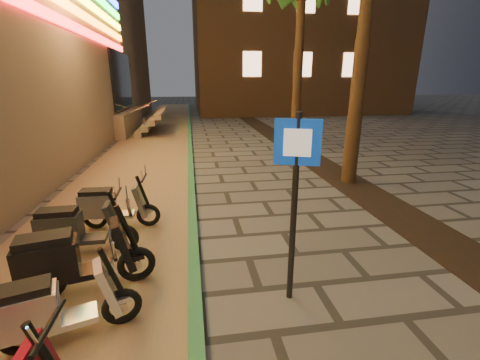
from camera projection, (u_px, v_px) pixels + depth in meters
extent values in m
cube|color=#8C7251|center=(142.00, 165.00, 11.22)|extent=(3.40, 60.00, 0.01)
cube|color=#2A7241|center=(190.00, 162.00, 11.45)|extent=(0.18, 60.00, 0.10)
cube|color=black|center=(389.00, 208.00, 7.41)|extent=(1.20, 40.00, 0.02)
cube|color=black|center=(122.00, 81.00, 17.66)|extent=(0.08, 5.00, 3.00)
cube|color=gray|center=(88.00, 122.00, 18.01)|extent=(5.00, 6.00, 1.20)
cube|color=gray|center=(144.00, 129.00, 18.59)|extent=(0.35, 5.00, 0.30)
cube|color=gray|center=(150.00, 123.00, 18.55)|extent=(0.35, 5.00, 0.30)
cube|color=gray|center=(156.00, 118.00, 18.51)|extent=(0.35, 5.00, 0.30)
cube|color=gray|center=(161.00, 113.00, 18.48)|extent=(0.35, 5.00, 0.30)
cylinder|color=silver|center=(129.00, 113.00, 16.32)|extent=(2.09, 0.06, 0.81)
cylinder|color=silver|center=(140.00, 107.00, 20.09)|extent=(2.09, 0.06, 0.81)
cube|color=#FFBE8C|center=(252.00, 64.00, 24.18)|extent=(1.40, 0.06, 1.80)
cube|color=#FFBE8C|center=(303.00, 64.00, 24.77)|extent=(1.40, 0.06, 1.80)
cube|color=#FFBE8C|center=(351.00, 65.00, 25.36)|extent=(1.40, 0.06, 1.80)
cube|color=#FFBE8C|center=(358.00, 1.00, 24.02)|extent=(1.40, 0.06, 1.80)
cylinder|color=#472D19|center=(359.00, 79.00, 8.45)|extent=(0.40, 0.40, 5.70)
cylinder|color=#472D19|center=(298.00, 76.00, 13.13)|extent=(0.40, 0.40, 5.95)
cylinder|color=black|center=(294.00, 213.00, 4.00)|extent=(0.08, 0.08, 2.48)
cube|color=#0D3BAE|center=(297.00, 142.00, 3.72)|extent=(0.52, 0.21, 0.55)
cube|color=white|center=(297.00, 143.00, 3.70)|extent=(0.31, 0.12, 0.32)
cylinder|color=black|center=(49.00, 326.00, 2.33)|extent=(0.04, 0.57, 0.04)
torus|color=black|center=(22.00, 335.00, 3.40)|extent=(0.48, 0.23, 0.47)
cylinder|color=silver|center=(22.00, 335.00, 3.40)|extent=(0.15, 0.12, 0.13)
torus|color=black|center=(122.00, 306.00, 3.83)|extent=(0.48, 0.23, 0.47)
cylinder|color=silver|center=(122.00, 306.00, 3.83)|extent=(0.15, 0.12, 0.13)
cube|color=silver|center=(74.00, 318.00, 3.60)|extent=(0.57, 0.45, 0.07)
cube|color=silver|center=(25.00, 313.00, 3.35)|extent=(0.71, 0.52, 0.45)
cube|color=black|center=(20.00, 291.00, 3.27)|extent=(0.62, 0.45, 0.11)
cube|color=silver|center=(108.00, 287.00, 3.69)|extent=(0.34, 0.42, 0.64)
cylinder|color=black|center=(112.00, 272.00, 3.66)|extent=(0.26, 0.14, 0.67)
cylinder|color=black|center=(113.00, 249.00, 3.59)|extent=(0.20, 0.51, 0.04)
cube|color=silver|center=(121.00, 299.00, 3.80)|extent=(0.23, 0.18, 0.05)
torus|color=black|center=(45.00, 283.00, 4.22)|extent=(0.55, 0.23, 0.54)
cylinder|color=silver|center=(45.00, 283.00, 4.22)|extent=(0.17, 0.14, 0.15)
torus|color=black|center=(137.00, 264.00, 4.65)|extent=(0.55, 0.23, 0.54)
cylinder|color=silver|center=(137.00, 264.00, 4.65)|extent=(0.17, 0.14, 0.15)
cube|color=black|center=(92.00, 270.00, 4.42)|extent=(0.64, 0.48, 0.08)
cube|color=black|center=(48.00, 261.00, 4.16)|extent=(0.80, 0.56, 0.52)
cube|color=black|center=(43.00, 240.00, 4.08)|extent=(0.71, 0.48, 0.13)
cube|color=black|center=(123.00, 244.00, 4.49)|extent=(0.37, 0.47, 0.73)
cylinder|color=black|center=(127.00, 230.00, 4.46)|extent=(0.29, 0.14, 0.77)
cylinder|color=black|center=(129.00, 207.00, 4.38)|extent=(0.19, 0.60, 0.05)
cube|color=black|center=(136.00, 256.00, 4.62)|extent=(0.26, 0.20, 0.06)
torus|color=black|center=(58.00, 243.00, 5.29)|extent=(0.49, 0.11, 0.49)
cylinder|color=silver|center=(58.00, 243.00, 5.29)|extent=(0.14, 0.10, 0.13)
torus|color=black|center=(124.00, 238.00, 5.48)|extent=(0.49, 0.11, 0.49)
cylinder|color=silver|center=(124.00, 238.00, 5.48)|extent=(0.14, 0.10, 0.13)
cube|color=#25282A|center=(91.00, 239.00, 5.38)|extent=(0.53, 0.34, 0.08)
cube|color=#25282A|center=(60.00, 228.00, 5.23)|extent=(0.67, 0.38, 0.47)
cube|color=black|center=(57.00, 213.00, 5.15)|extent=(0.59, 0.32, 0.11)
cube|color=#25282A|center=(114.00, 221.00, 5.36)|extent=(0.26, 0.39, 0.66)
cylinder|color=black|center=(117.00, 211.00, 5.32)|extent=(0.26, 0.07, 0.70)
cylinder|color=black|center=(118.00, 193.00, 5.24)|extent=(0.06, 0.55, 0.04)
cube|color=#25282A|center=(124.00, 232.00, 5.45)|extent=(0.21, 0.14, 0.06)
torus|color=black|center=(95.00, 218.00, 6.31)|extent=(0.48, 0.10, 0.47)
cylinder|color=silver|center=(95.00, 218.00, 6.31)|extent=(0.13, 0.09, 0.13)
torus|color=black|center=(148.00, 215.00, 6.44)|extent=(0.48, 0.10, 0.47)
cylinder|color=silver|center=(148.00, 215.00, 6.44)|extent=(0.13, 0.09, 0.13)
cube|color=gray|center=(121.00, 215.00, 6.36)|extent=(0.51, 0.32, 0.07)
cube|color=gray|center=(97.00, 205.00, 6.24)|extent=(0.65, 0.36, 0.45)
cube|color=black|center=(96.00, 192.00, 6.17)|extent=(0.57, 0.31, 0.11)
cube|color=gray|center=(140.00, 201.00, 6.33)|extent=(0.25, 0.37, 0.64)
cylinder|color=black|center=(143.00, 192.00, 6.28)|extent=(0.25, 0.07, 0.67)
cylinder|color=black|center=(144.00, 178.00, 6.20)|extent=(0.05, 0.53, 0.04)
cube|color=gray|center=(148.00, 210.00, 6.41)|extent=(0.20, 0.13, 0.05)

